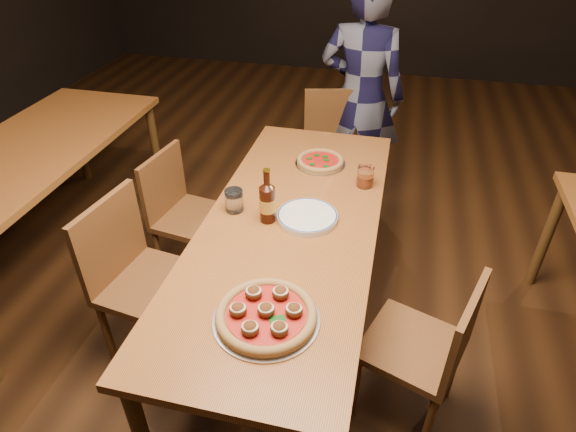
% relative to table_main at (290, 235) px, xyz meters
% --- Properties ---
extents(ground, '(9.00, 9.00, 0.00)m').
position_rel_table_main_xyz_m(ground, '(0.00, 0.00, -0.68)').
color(ground, black).
extents(table_main, '(0.80, 2.00, 0.75)m').
position_rel_table_main_xyz_m(table_main, '(0.00, 0.00, 0.00)').
color(table_main, maroon).
rests_on(table_main, ground).
extents(table_left, '(0.80, 2.00, 0.75)m').
position_rel_table_main_xyz_m(table_left, '(-1.70, 0.30, 0.00)').
color(table_left, maroon).
rests_on(table_left, ground).
extents(chair_main_nw, '(0.49, 0.49, 0.93)m').
position_rel_table_main_xyz_m(chair_main_nw, '(-0.62, -0.26, -0.21)').
color(chair_main_nw, '#5D3218').
rests_on(chair_main_nw, ground).
extents(chair_main_sw, '(0.45, 0.45, 0.84)m').
position_rel_table_main_xyz_m(chair_main_sw, '(-0.67, 0.36, -0.26)').
color(chair_main_sw, '#5D3218').
rests_on(chair_main_sw, ground).
extents(chair_main_e, '(0.50, 0.50, 0.84)m').
position_rel_table_main_xyz_m(chair_main_e, '(0.61, -0.31, -0.26)').
color(chair_main_e, '#5D3218').
rests_on(chair_main_e, ground).
extents(chair_end, '(0.53, 0.53, 0.93)m').
position_rel_table_main_xyz_m(chair_end, '(0.05, 1.19, -0.21)').
color(chair_end, '#5D3218').
rests_on(chair_end, ground).
extents(pizza_meatball, '(0.39, 0.39, 0.07)m').
position_rel_table_main_xyz_m(pizza_meatball, '(0.05, -0.61, 0.10)').
color(pizza_meatball, '#B7B7BF').
rests_on(pizza_meatball, table_main).
extents(pizza_margherita, '(0.28, 0.28, 0.04)m').
position_rel_table_main_xyz_m(pizza_margherita, '(0.03, 0.58, 0.09)').
color(pizza_margherita, '#B7B7BF').
rests_on(pizza_margherita, table_main).
extents(plate_stack, '(0.28, 0.28, 0.03)m').
position_rel_table_main_xyz_m(plate_stack, '(0.07, 0.04, 0.09)').
color(plate_stack, white).
rests_on(plate_stack, table_main).
extents(beer_bottle, '(0.07, 0.07, 0.27)m').
position_rel_table_main_xyz_m(beer_bottle, '(-0.11, -0.01, 0.17)').
color(beer_bottle, black).
rests_on(beer_bottle, table_main).
extents(water_glass, '(0.09, 0.09, 0.11)m').
position_rel_table_main_xyz_m(water_glass, '(-0.28, 0.04, 0.13)').
color(water_glass, white).
rests_on(water_glass, table_main).
extents(amber_glass, '(0.09, 0.09, 0.11)m').
position_rel_table_main_xyz_m(amber_glass, '(0.30, 0.41, 0.13)').
color(amber_glass, '#A33C12').
rests_on(amber_glass, table_main).
extents(diner, '(0.63, 0.45, 1.63)m').
position_rel_table_main_xyz_m(diner, '(0.16, 1.47, 0.14)').
color(diner, black).
rests_on(diner, ground).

